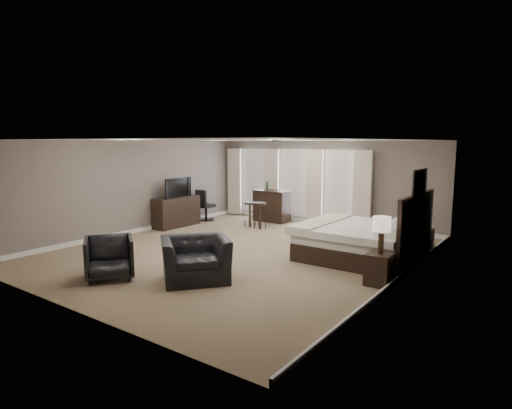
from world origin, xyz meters
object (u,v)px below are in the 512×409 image
Objects in this scene: dresser at (177,212)px; lamp_near at (381,235)px; nightstand_far at (423,240)px; armchair_far at (109,256)px; bar_stool_left at (250,214)px; bar_counter at (272,206)px; bar_stool_right at (260,216)px; desk_chair at (206,205)px; bed at (364,225)px; lamp_far at (424,214)px; tv at (176,195)px; nightstand_near at (380,269)px.

lamp_near is at bearing -13.41° from dresser.
nightstand_far is 0.62× the size of armchair_far.
bar_stool_left is (1.84, 1.27, -0.08)m from dresser.
bar_counter reaches higher than bar_stool_right.
desk_chair is at bearing 156.94° from lamp_near.
dresser is 1.33× the size of bar_counter.
bar_stool_left is (-4.19, 1.47, -0.39)m from bed.
lamp_far is at bearing 58.46° from bed.
lamp_far reaches higher than dresser.
tv is 2.31m from bar_stool_left.
bed is 3.19× the size of bar_stool_left.
dresser is 1.51× the size of desk_chair.
bed is 6.04m from dresser.
tv is 0.87× the size of bar_counter.
tv is at bearing -128.34° from bar_counter.
bed is 2.73× the size of armchair_far.
tv reaches higher than desk_chair.
dresser is 2.07× the size of bar_stool_left.
bar_stool_left is 0.46m from bar_stool_right.
nightstand_near is 7.15m from tv.
tv is 1.36m from desk_chair.
bed is at bearing -1.90° from dresser.
nightstand_far is 6.99m from armchair_far.
armchair_far is (-4.26, -2.64, -0.47)m from lamp_near.
lamp_far is 0.89× the size of bar_stool_right.
desk_chair is (0.03, 1.28, 0.06)m from dresser.
nightstand_near is 0.49× the size of bar_counter.
lamp_far is 7.05m from dresser.
lamp_near is 0.84× the size of bar_stool_right.
lamp_far is 0.60× the size of bar_counter.
bar_stool_right is (-4.64, 2.82, -0.51)m from lamp_near.
bar_counter is 2.17m from desk_chair.
bed is 3.41× the size of lamp_far.
tv reaches higher than nightstand_near.
lamp_near is at bearing -58.46° from bed.
bar_stool_right is at bearing -13.66° from bar_stool_left.
lamp_far is (0.89, 1.45, 0.13)m from bed.
lamp_near is 5.04m from armchair_far.
tv is at bearing 178.10° from bed.
bed is 6.04m from tv.
armchair_far is 0.75× the size of bar_counter.
bar_stool_right is at bearing -62.94° from tv.
nightstand_far is (0.00, 2.90, -0.02)m from nightstand_near.
lamp_near reaches higher than bar_stool_right.
bed reaches higher than bar_stool_left.
dresser is at bearing 90.31° from desk_chair.
armchair_far is at bearing -86.09° from bar_stool_right.
lamp_near is 5.89m from bar_stool_left.
dresser is at bearing 178.10° from bed.
lamp_far is (0.00, 2.90, 0.61)m from nightstand_near.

